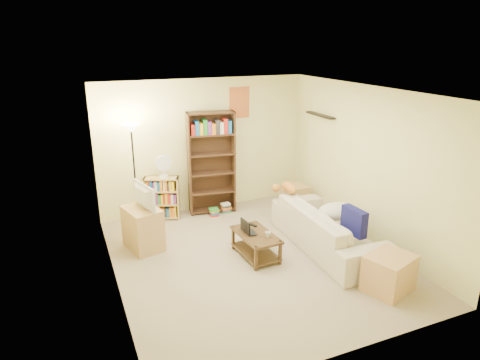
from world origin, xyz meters
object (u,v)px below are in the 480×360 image
Objects in this scene: tall_bookshelf at (211,161)px; floor_lamp at (132,146)px; desk_fan at (163,165)px; end_cabinet at (389,273)px; mug at (268,235)px; television at (140,197)px; side_table at (295,197)px; coffee_table at (256,242)px; sofa at (328,228)px; laptop at (252,231)px; short_bookshelf at (162,198)px; tv_stand at (143,229)px; tabby_cat at (287,188)px.

tall_bookshelf is 1.54m from floor_lamp.
floor_lamp is (-1.45, -0.21, 0.46)m from tall_bookshelf.
desk_fan is 0.70× the size of end_cabinet.
television is at bearing 145.76° from mug.
television is 3.14m from side_table.
coffee_table is at bearing 122.46° from mug.
end_cabinet is at bearing -175.51° from sofa.
laptop is at bearing -138.37° from side_table.
short_bookshelf is (-0.94, 1.92, 0.00)m from laptop.
sofa is at bearing -126.97° from television.
floor_lamp is 3.89× the size of side_table.
coffee_table is 7.70× the size of mug.
short_bookshelf is at bearing 121.91° from end_cabinet.
coffee_table is 1.85× the size of side_table.
television is at bearing 58.03° from laptop.
tv_stand is (-1.52, 0.94, 0.10)m from coffee_table.
sofa is 1.65m from side_table.
tv_stand reaches higher than coffee_table.
sofa is 7.42× the size of laptop.
short_bookshelf reaches higher than sofa.
tall_bookshelf is 3.21× the size of end_cabinet.
mug is at bearing -154.65° from laptop.
floor_lamp is (-2.63, 1.92, 1.15)m from sofa.
desk_fan reaches higher than sofa.
floor_lamp reaches higher than mug.
desk_fan reaches higher than end_cabinet.
tall_bookshelf is 0.91m from desk_fan.
coffee_table is 2.10m from tall_bookshelf.
tabby_cat reaches higher than tv_stand.
floor_lamp is at bearing 56.13° from sofa.
short_bookshelf is (-2.14, 2.18, 0.06)m from sofa.
tv_stand is at bearing 138.29° from end_cabinet.
tv_stand is 1.62× the size of desk_fan.
tabby_cat is at bearing 48.30° from mug.
floor_lamp is at bearing 38.66° from laptop.
desk_fan is 0.23× the size of floor_lamp.
coffee_table is (-1.17, 0.18, -0.10)m from sofa.
mug is 1.75m from end_cabinet.
mug is (0.11, -0.18, 0.18)m from coffee_table.
tabby_cat is 2.23m from desk_fan.
coffee_table is at bearing -64.89° from desk_fan.
sofa is at bearing 92.34° from end_cabinet.
laptop is (-0.93, -0.64, -0.37)m from tabby_cat.
television is at bearing -120.56° from desk_fan.
side_table is (1.52, -0.51, -0.78)m from tall_bookshelf.
television is at bearing 174.83° from tabby_cat.
tall_bookshelf is (-0.13, 2.13, 0.60)m from mug.
laptop is 2.14m from short_bookshelf.
sofa reaches higher than coffee_table.
side_table is 0.80× the size of end_cabinet.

